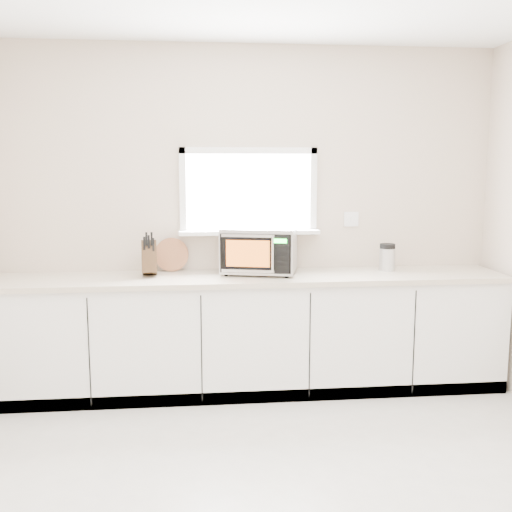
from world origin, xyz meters
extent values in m
plane|color=beige|center=(0.00, 0.00, 0.00)|extent=(4.00, 4.00, 0.00)
cube|color=beige|center=(0.00, 2.00, 1.35)|extent=(4.00, 0.02, 2.70)
cube|color=white|center=(0.00, 1.99, 1.55)|extent=(1.00, 0.02, 0.60)
cube|color=white|center=(0.00, 1.92, 1.23)|extent=(1.12, 0.16, 0.03)
cube|color=white|center=(0.00, 1.97, 1.88)|extent=(1.10, 0.04, 0.05)
cube|color=white|center=(0.00, 1.97, 1.23)|extent=(1.10, 0.04, 0.05)
cube|color=white|center=(-0.53, 1.97, 1.55)|extent=(0.05, 0.04, 0.70)
cube|color=white|center=(0.53, 1.97, 1.55)|extent=(0.05, 0.04, 0.70)
cube|color=white|center=(0.85, 1.99, 1.32)|extent=(0.12, 0.01, 0.12)
cube|color=white|center=(0.00, 1.70, 0.44)|extent=(3.92, 0.60, 0.88)
cube|color=beige|center=(0.00, 1.69, 0.90)|extent=(3.92, 0.64, 0.04)
cylinder|color=black|center=(-0.20, 1.69, 0.93)|extent=(0.03, 0.03, 0.02)
cylinder|color=black|center=(-0.12, 2.02, 0.93)|extent=(0.03, 0.03, 0.02)
cylinder|color=black|center=(0.25, 1.57, 0.93)|extent=(0.03, 0.03, 0.02)
cylinder|color=black|center=(0.34, 1.90, 0.93)|extent=(0.03, 0.03, 0.02)
cube|color=#BABDC3|center=(0.07, 1.80, 1.10)|extent=(0.65, 0.55, 0.34)
cube|color=black|center=(0.01, 1.58, 1.10)|extent=(0.52, 0.15, 0.30)
cube|color=orange|center=(-0.04, 1.59, 1.10)|extent=(0.32, 0.09, 0.20)
cylinder|color=silver|center=(0.14, 1.53, 1.10)|extent=(0.02, 0.02, 0.26)
cube|color=black|center=(0.20, 1.53, 1.10)|extent=(0.13, 0.04, 0.29)
cube|color=#19FF33|center=(0.19, 1.53, 1.21)|extent=(0.09, 0.03, 0.03)
cube|color=silver|center=(0.07, 1.80, 1.28)|extent=(0.65, 0.55, 0.01)
cube|color=#49321A|center=(-0.78, 1.76, 1.06)|extent=(0.13, 0.24, 0.28)
cube|color=black|center=(-0.81, 1.70, 1.18)|extent=(0.02, 0.05, 0.10)
cube|color=black|center=(-0.78, 1.70, 1.19)|extent=(0.02, 0.05, 0.10)
cube|color=black|center=(-0.75, 1.70, 1.17)|extent=(0.02, 0.05, 0.10)
cube|color=black|center=(-0.80, 1.70, 1.21)|extent=(0.02, 0.05, 0.10)
cube|color=black|center=(-0.76, 1.70, 1.21)|extent=(0.02, 0.05, 0.10)
cylinder|color=#A66240|center=(-0.62, 1.94, 1.05)|extent=(0.27, 0.06, 0.27)
cylinder|color=#BABDC3|center=(1.10, 1.79, 1.01)|extent=(0.15, 0.15, 0.18)
cylinder|color=black|center=(1.10, 1.79, 1.12)|extent=(0.14, 0.14, 0.04)
camera|label=1|loc=(-0.44, -2.82, 1.76)|focal=42.00mm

